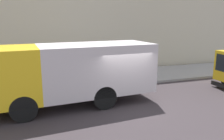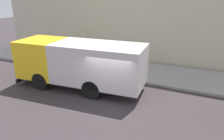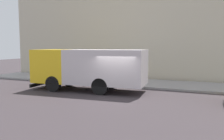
{
  "view_description": "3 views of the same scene",
  "coord_description": "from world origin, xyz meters",
  "views": [
    {
      "loc": [
        -9.62,
        3.91,
        3.98
      ],
      "look_at": [
        1.14,
        0.34,
        1.51
      ],
      "focal_mm": 36.67,
      "sensor_mm": 36.0,
      "label": 1
    },
    {
      "loc": [
        -9.45,
        -4.41,
        5.66
      ],
      "look_at": [
        1.2,
        0.45,
        1.36
      ],
      "focal_mm": 33.93,
      "sensor_mm": 36.0,
      "label": 2
    },
    {
      "loc": [
        -13.33,
        -5.2,
        3.1
      ],
      "look_at": [
        1.57,
        0.99,
        1.45
      ],
      "focal_mm": 37.04,
      "sensor_mm": 36.0,
      "label": 3
    }
  ],
  "objects": [
    {
      "name": "ground",
      "position": [
        0.0,
        0.0,
        0.0
      ],
      "size": [
        80.0,
        80.0,
        0.0
      ],
      "primitive_type": "plane",
      "color": "#362F32"
    },
    {
      "name": "sidewalk",
      "position": [
        5.09,
        0.0,
        0.08
      ],
      "size": [
        4.18,
        30.0,
        0.15
      ],
      "primitive_type": "cube",
      "color": "#989595",
      "rests_on": "ground"
    },
    {
      "name": "building_facade",
      "position": [
        7.68,
        0.0,
        4.9
      ],
      "size": [
        0.5,
        30.0,
        9.81
      ],
      "primitive_type": "cube",
      "color": "beige",
      "rests_on": "ground"
    },
    {
      "name": "large_utility_truck",
      "position": [
        0.89,
        2.5,
        1.68
      ],
      "size": [
        3.18,
        8.18,
        2.88
      ],
      "rotation": [
        0.0,
        0.0,
        0.08
      ],
      "color": "yellow",
      "rests_on": "ground"
    },
    {
      "name": "pedestrian_walking",
      "position": [
        4.86,
        4.86,
        1.0
      ],
      "size": [
        0.49,
        0.49,
        1.62
      ],
      "rotation": [
        0.0,
        0.0,
        5.37
      ],
      "color": "black",
      "rests_on": "sidewalk"
    },
    {
      "name": "pedestrian_standing",
      "position": [
        4.93,
        7.81,
        1.03
      ],
      "size": [
        0.53,
        0.53,
        1.67
      ],
      "rotation": [
        0.0,
        0.0,
        2.62
      ],
      "color": "#473558",
      "rests_on": "sidewalk"
    },
    {
      "name": "pedestrian_third",
      "position": [
        4.41,
        9.25,
        1.02
      ],
      "size": [
        0.38,
        0.38,
        1.65
      ],
      "rotation": [
        0.0,
        0.0,
        0.08
      ],
      "color": "#473758",
      "rests_on": "sidewalk"
    },
    {
      "name": "street_sign_post",
      "position": [
        3.41,
        3.38,
        1.64
      ],
      "size": [
        0.44,
        0.08,
        2.52
      ],
      "color": "#4C5156",
      "rests_on": "sidewalk"
    }
  ]
}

